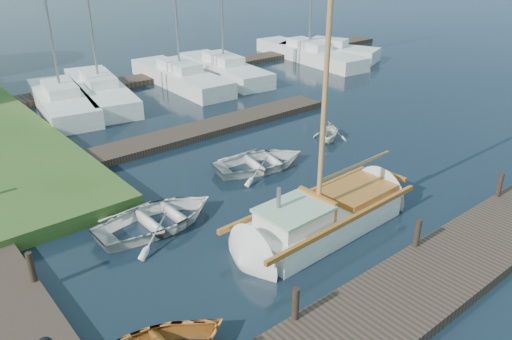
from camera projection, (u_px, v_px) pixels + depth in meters
ground at (256, 203)px, 16.30m from camera, size 160.00×160.00×0.00m
near_dock at (414, 290)px, 12.04m from camera, size 18.00×2.20×0.30m
far_dock at (197, 131)px, 21.94m from camera, size 14.00×1.60×0.30m
pontoon at (220, 66)px, 33.19m from camera, size 30.00×1.60×0.30m
mooring_post_1 at (296, 304)px, 10.78m from camera, size 0.16×0.16×0.80m
mooring_post_2 at (417, 233)px, 13.37m from camera, size 0.16×0.16×0.80m
mooring_post_3 at (500, 185)px, 15.95m from camera, size 0.16×0.16×0.80m
mooring_post_4 at (31, 267)px, 11.98m from camera, size 0.16×0.16×0.80m
sailboat at (326, 218)px, 14.77m from camera, size 7.20×2.18×9.83m
tender_a at (157, 216)px, 14.80m from camera, size 3.81×2.74×0.78m
tender_c at (260, 159)px, 18.62m from camera, size 4.01×3.23×0.74m
tender_d at (330, 129)px, 21.22m from camera, size 2.37×2.30×0.95m
marina_boat_0 at (62, 99)px, 24.78m from camera, size 3.37×7.72×11.80m
marina_boat_1 at (100, 90)px, 26.46m from camera, size 3.79×8.77×10.18m
marina_boat_2 at (180, 75)px, 29.10m from camera, size 2.56×8.65×12.13m
marina_boat_3 at (223, 68)px, 30.84m from camera, size 3.08×8.44×12.16m
marina_boat_5 at (309, 53)px, 34.98m from camera, size 3.03×9.86×10.34m
marina_boat_6 at (329, 50)px, 35.65m from camera, size 4.65×7.30×9.03m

